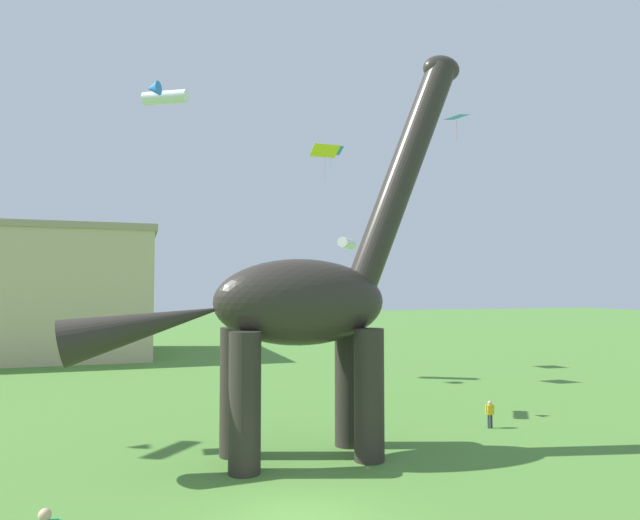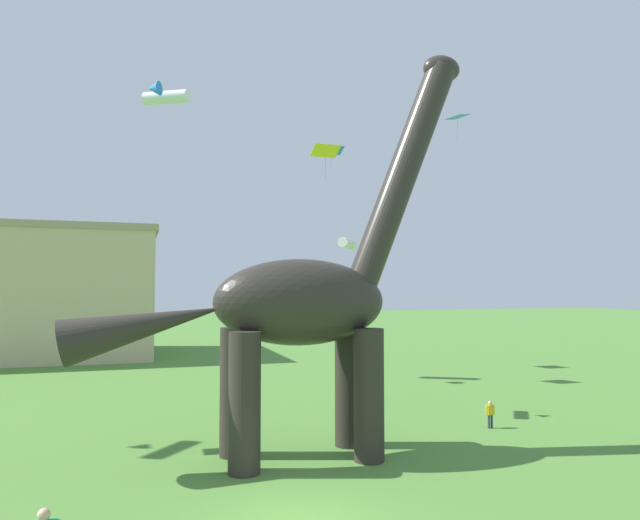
{
  "view_description": "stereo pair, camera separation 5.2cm",
  "coord_description": "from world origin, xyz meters",
  "px_view_note": "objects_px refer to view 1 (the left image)",
  "views": [
    {
      "loc": [
        -3.86,
        -13.29,
        5.57
      ],
      "look_at": [
        2.34,
        5.9,
        6.58
      ],
      "focal_mm": 31.87,
      "sensor_mm": 36.0,
      "label": 1
    },
    {
      "loc": [
        -3.82,
        -13.3,
        5.57
      ],
      "look_at": [
        2.34,
        5.9,
        6.58
      ],
      "focal_mm": 31.87,
      "sensor_mm": 36.0,
      "label": 2
    }
  ],
  "objects_px": {
    "kite_mid_left": "(325,151)",
    "kite_far_left": "(351,243)",
    "kite_mid_center": "(456,117)",
    "dinosaur_sculpture": "(299,302)",
    "person_near_flyer": "(490,412)",
    "kite_mid_right": "(163,95)",
    "kite_near_high": "(330,150)"
  },
  "relations": [
    {
      "from": "kite_mid_left",
      "to": "kite_far_left",
      "type": "distance_m",
      "value": 11.02
    },
    {
      "from": "kite_mid_center",
      "to": "kite_far_left",
      "type": "distance_m",
      "value": 17.93
    },
    {
      "from": "dinosaur_sculpture",
      "to": "kite_mid_center",
      "type": "distance_m",
      "value": 24.8
    },
    {
      "from": "kite_mid_center",
      "to": "kite_mid_left",
      "type": "distance_m",
      "value": 10.37
    },
    {
      "from": "person_near_flyer",
      "to": "dinosaur_sculpture",
      "type": "bearing_deg",
      "value": 79.53
    },
    {
      "from": "kite_mid_left",
      "to": "dinosaur_sculpture",
      "type": "bearing_deg",
      "value": -111.66
    },
    {
      "from": "dinosaur_sculpture",
      "to": "kite_mid_right",
      "type": "distance_m",
      "value": 22.46
    },
    {
      "from": "kite_mid_left",
      "to": "kite_far_left",
      "type": "relative_size",
      "value": 1.26
    },
    {
      "from": "dinosaur_sculpture",
      "to": "person_near_flyer",
      "type": "relative_size",
      "value": 13.14
    },
    {
      "from": "dinosaur_sculpture",
      "to": "kite_mid_center",
      "type": "height_order",
      "value": "kite_mid_center"
    },
    {
      "from": "kite_mid_right",
      "to": "kite_far_left",
      "type": "distance_m",
      "value": 18.08
    },
    {
      "from": "person_near_flyer",
      "to": "kite_near_high",
      "type": "distance_m",
      "value": 23.83
    },
    {
      "from": "dinosaur_sculpture",
      "to": "person_near_flyer",
      "type": "distance_m",
      "value": 9.62
    },
    {
      "from": "person_near_flyer",
      "to": "kite_mid_right",
      "type": "bearing_deg",
      "value": 15.06
    },
    {
      "from": "dinosaur_sculpture",
      "to": "kite_far_left",
      "type": "bearing_deg",
      "value": 45.62
    },
    {
      "from": "dinosaur_sculpture",
      "to": "kite_mid_left",
      "type": "relative_size",
      "value": 6.59
    },
    {
      "from": "person_near_flyer",
      "to": "kite_far_left",
      "type": "height_order",
      "value": "kite_far_left"
    },
    {
      "from": "kite_mid_center",
      "to": "kite_far_left",
      "type": "bearing_deg",
      "value": -139.44
    },
    {
      "from": "person_near_flyer",
      "to": "kite_far_left",
      "type": "relative_size",
      "value": 0.63
    },
    {
      "from": "kite_mid_center",
      "to": "kite_far_left",
      "type": "xyz_separation_m",
      "value": [
        -11.48,
        -9.83,
        -9.64
      ]
    },
    {
      "from": "kite_mid_left",
      "to": "person_near_flyer",
      "type": "bearing_deg",
      "value": -77.81
    },
    {
      "from": "dinosaur_sculpture",
      "to": "kite_mid_right",
      "type": "height_order",
      "value": "kite_mid_right"
    },
    {
      "from": "person_near_flyer",
      "to": "kite_mid_right",
      "type": "xyz_separation_m",
      "value": [
        -12.13,
        16.67,
        17.04
      ]
    },
    {
      "from": "person_near_flyer",
      "to": "kite_near_high",
      "type": "bearing_deg",
      "value": -19.84
    },
    {
      "from": "kite_near_high",
      "to": "kite_far_left",
      "type": "bearing_deg",
      "value": -105.36
    },
    {
      "from": "dinosaur_sculpture",
      "to": "kite_far_left",
      "type": "distance_m",
      "value": 7.1
    },
    {
      "from": "kite_mid_center",
      "to": "kite_near_high",
      "type": "relative_size",
      "value": 0.81
    },
    {
      "from": "person_near_flyer",
      "to": "kite_near_high",
      "type": "height_order",
      "value": "kite_near_high"
    },
    {
      "from": "kite_mid_right",
      "to": "kite_far_left",
      "type": "relative_size",
      "value": 1.78
    },
    {
      "from": "kite_mid_left",
      "to": "kite_mid_right",
      "type": "distance_m",
      "value": 10.89
    },
    {
      "from": "kite_mid_right",
      "to": "kite_far_left",
      "type": "xyz_separation_m",
      "value": [
        7.7,
        -12.86,
        -10.11
      ]
    },
    {
      "from": "kite_mid_center",
      "to": "kite_far_left",
      "type": "relative_size",
      "value": 1.05
    }
  ]
}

